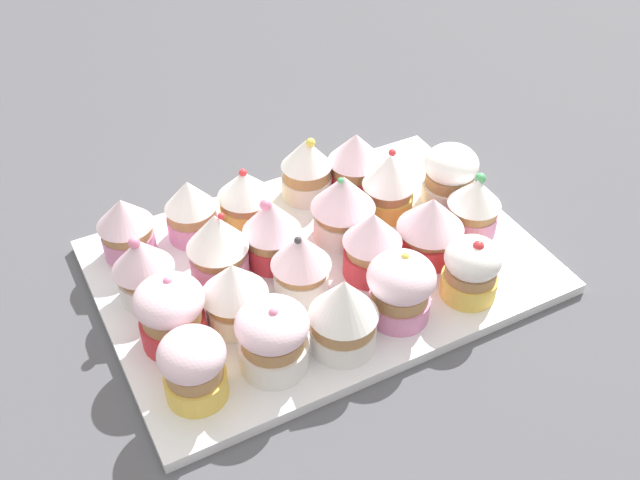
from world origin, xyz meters
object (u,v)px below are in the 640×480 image
object	(u,v)px
baking_tray	(320,267)
cupcake_6	(234,292)
cupcake_15	(389,183)
cupcake_19	(245,196)
cupcake_10	(474,205)
cupcake_1	(273,337)
cupcake_4	(471,269)
cupcake_3	(401,287)
cupcake_0	(193,366)
cupcake_14	(343,205)
cupcake_17	(126,226)
cupcake_5	(171,312)
cupcake_20	(306,168)
cupcake_16	(450,175)
cupcake_2	(343,313)
cupcake_12	(218,246)
cupcake_11	(143,267)
cupcake_7	(301,263)
cupcake_18	(191,209)
cupcake_21	(355,161)
cupcake_9	(431,226)
cupcake_8	(372,243)
cupcake_13	(272,230)

from	to	relation	value
baking_tray	cupcake_6	size ratio (longest dim) A/B	6.07
cupcake_15	cupcake_19	xyz separation A→B (cm)	(-14.20, 5.77, -0.54)
cupcake_10	cupcake_1	bearing A→B (deg)	-165.39
cupcake_4	cupcake_3	bearing A→B (deg)	174.72
cupcake_0	cupcake_3	world-z (taller)	cupcake_3
cupcake_6	cupcake_14	distance (cm)	15.93
cupcake_14	cupcake_15	bearing A→B (deg)	11.22
cupcake_17	cupcake_5	bearing A→B (deg)	-89.61
cupcake_20	cupcake_6	bearing A→B (deg)	-135.49
cupcake_6	cupcake_16	world-z (taller)	cupcake_6
cupcake_2	cupcake_15	world-z (taller)	cupcake_2
cupcake_15	cupcake_4	bearing A→B (deg)	-88.91
cupcake_2	cupcake_12	size ratio (longest dim) A/B	0.98
cupcake_10	cupcake_11	distance (cm)	34.07
cupcake_0	cupcake_7	world-z (taller)	cupcake_7
cupcake_0	cupcake_18	distance (cm)	20.86
cupcake_19	cupcake_21	world-z (taller)	cupcake_21
baking_tray	cupcake_17	distance (cm)	19.95
cupcake_10	cupcake_3	bearing A→B (deg)	-152.82
cupcake_5	cupcake_4	bearing A→B (deg)	-15.36
cupcake_9	cupcake_14	distance (cm)	9.17
cupcake_5	cupcake_19	distance (cm)	17.96
cupcake_5	cupcake_12	bearing A→B (deg)	40.67
cupcake_0	cupcake_10	xyz separation A→B (cm)	(33.39, 6.74, -0.21)
cupcake_15	cupcake_8	bearing A→B (deg)	-131.02
cupcake_1	cupcake_9	xyz separation A→B (cm)	(20.07, 5.77, 0.25)
cupcake_12	cupcake_19	xyz separation A→B (cm)	(5.86, 6.93, -0.75)
cupcake_3	cupcake_9	distance (cm)	9.28
cupcake_12	cupcake_13	world-z (taller)	cupcake_12
cupcake_5	cupcake_13	distance (cm)	13.70
cupcake_11	cupcake_13	xyz separation A→B (cm)	(12.86, -0.96, 0.18)
baking_tray	cupcake_10	xyz separation A→B (cm)	(16.54, -2.97, 4.00)
cupcake_4	cupcake_13	world-z (taller)	cupcake_13
cupcake_11	cupcake_2	bearing A→B (deg)	-46.28
baking_tray	cupcake_11	distance (cm)	17.80
cupcake_10	cupcake_14	world-z (taller)	cupcake_14
cupcake_12	cupcake_0	bearing A→B (deg)	-119.90
cupcake_14	cupcake_16	size ratio (longest dim) A/B	1.14
cupcake_13	cupcake_20	bearing A→B (deg)	45.59
cupcake_6	cupcake_7	world-z (taller)	cupcake_7
baking_tray	cupcake_4	size ratio (longest dim) A/B	6.36
cupcake_6	cupcake_18	bearing A→B (deg)	86.74
cupcake_0	cupcake_19	bearing A→B (deg)	56.12
cupcake_2	cupcake_10	size ratio (longest dim) A/B	1.13
cupcake_8	cupcake_18	bearing A→B (deg)	135.17
cupcake_12	cupcake_17	size ratio (longest dim) A/B	1.17
cupcake_18	cupcake_17	bearing A→B (deg)	177.13
cupcake_17	cupcake_19	size ratio (longest dim) A/B	1.04
cupcake_3	cupcake_7	xyz separation A→B (cm)	(-6.68, 6.95, 0.17)
cupcake_8	cupcake_10	xyz separation A→B (cm)	(12.73, 0.67, -0.43)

